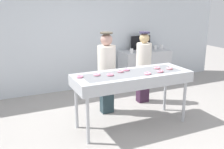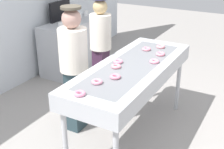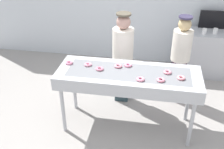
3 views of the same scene
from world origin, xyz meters
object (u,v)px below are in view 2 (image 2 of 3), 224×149
worker_baker (74,63)px  strawberry_donut_7 (97,82)px  paper_cup_0 (61,26)px  strawberry_donut_4 (160,54)px  paper_cup_3 (86,13)px  fryer_conveyor (132,72)px  strawberry_donut_8 (80,94)px  strawberry_donut_0 (115,77)px  strawberry_donut_1 (161,47)px  worker_assistant (101,43)px  paper_cup_2 (75,19)px  menu_display (60,11)px  strawberry_donut_6 (118,61)px  strawberry_donut_5 (154,61)px  strawberry_donut_3 (146,49)px  prep_counter (73,46)px  strawberry_donut_2 (116,66)px  paper_cup_1 (79,15)px  paper_cup_4 (70,22)px

worker_baker → strawberry_donut_7: bearing=59.6°
paper_cup_0 → strawberry_donut_4: bearing=-104.7°
paper_cup_3 → fryer_conveyor: bearing=-135.2°
paper_cup_0 → strawberry_donut_8: bearing=-138.0°
strawberry_donut_0 → fryer_conveyor: bearing=1.0°
strawberry_donut_4 → paper_cup_0: bearing=75.3°
strawberry_donut_0 → strawberry_donut_1: size_ratio=1.00×
worker_assistant → strawberry_donut_8: bearing=25.1°
paper_cup_2 → menu_display: menu_display is taller
strawberry_donut_6 → strawberry_donut_4: bearing=-34.9°
strawberry_donut_0 → strawberry_donut_5: 0.64m
strawberry_donut_3 → strawberry_donut_4: (-0.09, -0.23, 0.00)m
strawberry_donut_5 → paper_cup_0: 2.17m
strawberry_donut_3 → prep_counter: size_ratio=0.09×
strawberry_donut_3 → strawberry_donut_7: (-1.18, 0.03, 0.00)m
fryer_conveyor → worker_baker: worker_baker is taller
fryer_conveyor → strawberry_donut_2: (-0.17, 0.12, 0.12)m
strawberry_donut_1 → strawberry_donut_4: same height
fryer_conveyor → strawberry_donut_5: (0.19, -0.20, 0.12)m
worker_baker → strawberry_donut_1: bearing=145.4°
paper_cup_2 → strawberry_donut_8: bearing=-143.3°
strawberry_donut_8 → paper_cup_1: size_ratio=1.03×
strawberry_donut_7 → worker_baker: size_ratio=0.07×
strawberry_donut_2 → strawberry_donut_7: size_ratio=1.00×
prep_counter → paper_cup_2: paper_cup_2 is taller
strawberry_donut_2 → paper_cup_4: bearing=50.1°
strawberry_donut_7 → prep_counter: strawberry_donut_7 is taller
strawberry_donut_2 → strawberry_donut_5: 0.48m
paper_cup_3 → paper_cup_4: bearing=-168.3°
worker_assistant → paper_cup_4: 1.06m
strawberry_donut_8 → worker_assistant: (1.71, 0.81, -0.12)m
strawberry_donut_2 → worker_assistant: bearing=39.5°
strawberry_donut_5 → worker_baker: size_ratio=0.07×
strawberry_donut_8 → strawberry_donut_2: bearing=1.8°
prep_counter → paper_cup_0: size_ratio=11.88×
strawberry_donut_3 → worker_baker: worker_baker is taller
strawberry_donut_3 → strawberry_donut_7: bearing=178.4°
strawberry_donut_6 → paper_cup_3: 2.74m
worker_assistant → fryer_conveyor: bearing=48.9°
strawberry_donut_8 → strawberry_donut_4: bearing=-10.9°
strawberry_donut_1 → worker_assistant: worker_assistant is taller
paper_cup_4 → strawberry_donut_1: bearing=-105.5°
strawberry_donut_6 → prep_counter: bearing=50.0°
strawberry_donut_1 → strawberry_donut_3: (-0.18, 0.13, 0.00)m
strawberry_donut_3 → strawberry_donut_8: bearing=178.6°
strawberry_donut_4 → menu_display: bearing=66.9°
worker_baker → paper_cup_1: bearing=-141.3°
strawberry_donut_3 → paper_cup_1: (1.28, 1.97, -0.01)m
strawberry_donut_2 → paper_cup_2: (1.66, 1.77, -0.01)m
strawberry_donut_3 → strawberry_donut_8: 1.48m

